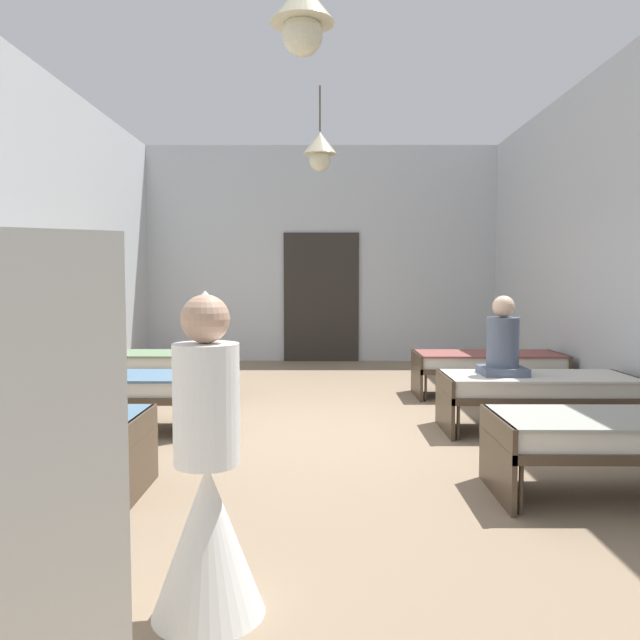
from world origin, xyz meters
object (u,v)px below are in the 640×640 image
at_px(bed_right_row_0, 629,435).
at_px(patient_seated_secondary, 503,346).
at_px(patient_seated_primary, 61,372).
at_px(bed_left_row_0, 9,434).
at_px(bed_right_row_1, 537,388).
at_px(bed_left_row_1, 103,388).
at_px(bed_left_row_2, 154,363).
at_px(nurse_near_aisle, 208,501).
at_px(bed_right_row_2, 488,363).

height_order(bed_right_row_0, patient_seated_secondary, patient_seated_secondary).
bearing_deg(patient_seated_primary, bed_left_row_0, -165.80).
relative_size(bed_left_row_0, bed_right_row_1, 1.00).
bearing_deg(bed_left_row_1, patient_seated_primary, -79.06).
xyz_separation_m(bed_left_row_0, bed_right_row_0, (4.39, 0.00, 0.00)).
xyz_separation_m(bed_left_row_0, bed_left_row_2, (0.00, 3.80, 0.00)).
distance_m(bed_right_row_1, nurse_near_aisle, 4.40).
height_order(bed_right_row_1, nurse_near_aisle, nurse_near_aisle).
xyz_separation_m(bed_right_row_0, bed_right_row_2, (0.00, 3.80, 0.00)).
xyz_separation_m(bed_left_row_0, bed_left_row_1, (0.00, 1.90, 0.00)).
distance_m(bed_right_row_0, nurse_near_aisle, 3.12).
bearing_deg(patient_seated_primary, patient_seated_secondary, 26.30).
xyz_separation_m(bed_right_row_2, nurse_near_aisle, (-2.69, -5.38, 0.09)).
bearing_deg(bed_right_row_1, patient_seated_secondary, 177.56).
distance_m(bed_left_row_0, patient_seated_primary, 0.56).
bearing_deg(bed_right_row_1, bed_right_row_0, -90.00).
bearing_deg(bed_left_row_1, bed_left_row_0, -90.00).
bearing_deg(bed_left_row_0, patient_seated_secondary, 25.33).
relative_size(bed_left_row_0, bed_left_row_2, 1.00).
height_order(nurse_near_aisle, patient_seated_secondary, nurse_near_aisle).
height_order(bed_left_row_0, bed_right_row_2, same).
bearing_deg(bed_left_row_0, bed_right_row_2, 40.85).
xyz_separation_m(bed_left_row_2, bed_right_row_2, (4.39, 0.00, 0.00)).
xyz_separation_m(bed_right_row_1, bed_left_row_2, (-4.39, 1.90, 0.00)).
height_order(bed_right_row_0, nurse_near_aisle, nurse_near_aisle).
height_order(bed_right_row_0, patient_seated_primary, patient_seated_primary).
height_order(bed_right_row_1, patient_seated_secondary, patient_seated_secondary).
relative_size(bed_left_row_0, bed_right_row_2, 1.00).
distance_m(bed_right_row_2, patient_seated_primary, 5.51).
bearing_deg(bed_left_row_1, bed_right_row_1, 0.00).
bearing_deg(nurse_near_aisle, bed_left_row_1, -154.45).
xyz_separation_m(bed_right_row_1, patient_seated_primary, (-4.04, -1.81, 0.43)).
height_order(bed_left_row_0, patient_seated_secondary, patient_seated_secondary).
distance_m(bed_right_row_0, patient_seated_primary, 4.07).
relative_size(bed_left_row_2, patient_seated_secondary, 2.38).
relative_size(bed_right_row_1, nurse_near_aisle, 1.28).
distance_m(bed_left_row_1, patient_seated_primary, 1.89).
height_order(bed_left_row_1, bed_right_row_1, same).
distance_m(bed_left_row_2, bed_right_row_2, 4.39).
xyz_separation_m(bed_left_row_2, nurse_near_aisle, (1.71, -5.38, 0.09)).
relative_size(bed_left_row_2, nurse_near_aisle, 1.28).
xyz_separation_m(bed_left_row_1, patient_seated_secondary, (4.04, 0.01, 0.43)).
relative_size(bed_left_row_1, bed_right_row_2, 1.00).
height_order(bed_right_row_2, patient_seated_primary, patient_seated_primary).
distance_m(bed_right_row_1, bed_left_row_2, 4.79).
bearing_deg(patient_seated_primary, bed_left_row_2, 95.39).
bearing_deg(patient_seated_secondary, bed_right_row_2, 79.48).
distance_m(patient_seated_primary, patient_seated_secondary, 4.12).
bearing_deg(bed_left_row_0, bed_left_row_2, 90.00).
distance_m(bed_right_row_0, patient_seated_secondary, 1.99).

